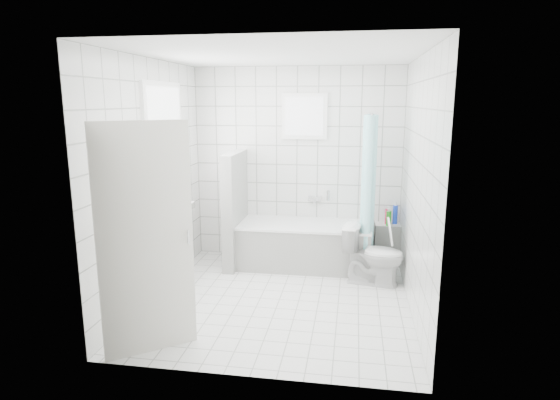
# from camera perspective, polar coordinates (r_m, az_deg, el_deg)

# --- Properties ---
(ground) EXTENTS (3.00, 3.00, 0.00)m
(ground) POSITION_cam_1_polar(r_m,az_deg,el_deg) (5.28, -0.07, -12.02)
(ground) COLOR white
(ground) RESTS_ON ground
(ceiling) EXTENTS (3.00, 3.00, 0.00)m
(ceiling) POSITION_cam_1_polar(r_m,az_deg,el_deg) (4.85, -0.08, 17.31)
(ceiling) COLOR white
(ceiling) RESTS_ON ground
(wall_back) EXTENTS (2.80, 0.02, 2.60)m
(wall_back) POSITION_cam_1_polar(r_m,az_deg,el_deg) (6.37, 2.07, 4.31)
(wall_back) COLOR white
(wall_back) RESTS_ON ground
(wall_front) EXTENTS (2.80, 0.02, 2.60)m
(wall_front) POSITION_cam_1_polar(r_m,az_deg,el_deg) (3.46, -4.02, -2.26)
(wall_front) COLOR white
(wall_front) RESTS_ON ground
(wall_left) EXTENTS (0.02, 3.00, 2.60)m
(wall_left) POSITION_cam_1_polar(r_m,az_deg,el_deg) (5.30, -15.19, 2.34)
(wall_left) COLOR white
(wall_left) RESTS_ON ground
(wall_right) EXTENTS (0.02, 3.00, 2.60)m
(wall_right) POSITION_cam_1_polar(r_m,az_deg,el_deg) (4.88, 16.38, 1.47)
(wall_right) COLOR white
(wall_right) RESTS_ON ground
(window_left) EXTENTS (0.01, 0.90, 1.40)m
(window_left) POSITION_cam_1_polar(r_m,az_deg,el_deg) (5.52, -13.67, 5.93)
(window_left) COLOR white
(window_left) RESTS_ON wall_left
(window_back) EXTENTS (0.50, 0.01, 0.50)m
(window_back) POSITION_cam_1_polar(r_m,az_deg,el_deg) (6.26, 2.99, 10.14)
(window_back) COLOR white
(window_back) RESTS_ON wall_back
(window_sill) EXTENTS (0.18, 1.02, 0.08)m
(window_sill) POSITION_cam_1_polar(r_m,az_deg,el_deg) (5.62, -12.87, -1.58)
(window_sill) COLOR white
(window_sill) RESTS_ON wall_left
(door) EXTENTS (0.66, 0.52, 2.00)m
(door) POSITION_cam_1_polar(r_m,az_deg,el_deg) (4.09, -16.02, -4.84)
(door) COLOR silver
(door) RESTS_ON ground
(bathtub) EXTENTS (1.71, 0.77, 0.58)m
(bathtub) POSITION_cam_1_polar(r_m,az_deg,el_deg) (6.21, 3.00, -5.46)
(bathtub) COLOR white
(bathtub) RESTS_ON ground
(partition_wall) EXTENTS (0.15, 0.85, 1.50)m
(partition_wall) POSITION_cam_1_polar(r_m,az_deg,el_deg) (6.20, -5.49, -1.12)
(partition_wall) COLOR white
(partition_wall) RESTS_ON ground
(tiled_ledge) EXTENTS (0.40, 0.24, 0.55)m
(tiled_ledge) POSITION_cam_1_polar(r_m,az_deg,el_deg) (6.45, 13.22, -5.25)
(tiled_ledge) COLOR white
(tiled_ledge) RESTS_ON ground
(toilet) EXTENTS (0.76, 0.52, 0.72)m
(toilet) POSITION_cam_1_polar(r_m,az_deg,el_deg) (5.71, 11.31, -6.54)
(toilet) COLOR white
(toilet) RESTS_ON ground
(curtain_rod) EXTENTS (0.02, 0.80, 0.02)m
(curtain_rod) POSITION_cam_1_polar(r_m,az_deg,el_deg) (5.87, 11.03, 10.31)
(curtain_rod) COLOR silver
(curtain_rod) RESTS_ON wall_back
(shower_curtain) EXTENTS (0.14, 0.48, 1.78)m
(shower_curtain) POSITION_cam_1_polar(r_m,az_deg,el_deg) (5.83, 10.72, 1.41)
(shower_curtain) COLOR #4AD8DB
(shower_curtain) RESTS_ON curtain_rod
(tub_faucet) EXTENTS (0.18, 0.06, 0.06)m
(tub_faucet) POSITION_cam_1_polar(r_m,az_deg,el_deg) (6.38, 4.27, 0.20)
(tub_faucet) COLOR silver
(tub_faucet) RESTS_ON wall_back
(sill_bottles) EXTENTS (0.18, 0.82, 0.30)m
(sill_bottles) POSITION_cam_1_polar(r_m,az_deg,el_deg) (5.54, -13.04, -0.09)
(sill_bottles) COLOR white
(sill_bottles) RESTS_ON window_sill
(ledge_bottles) EXTENTS (0.16, 0.19, 0.25)m
(ledge_bottles) POSITION_cam_1_polar(r_m,az_deg,el_deg) (6.34, 13.35, -1.95)
(ledge_bottles) COLOR blue
(ledge_bottles) RESTS_ON tiled_ledge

